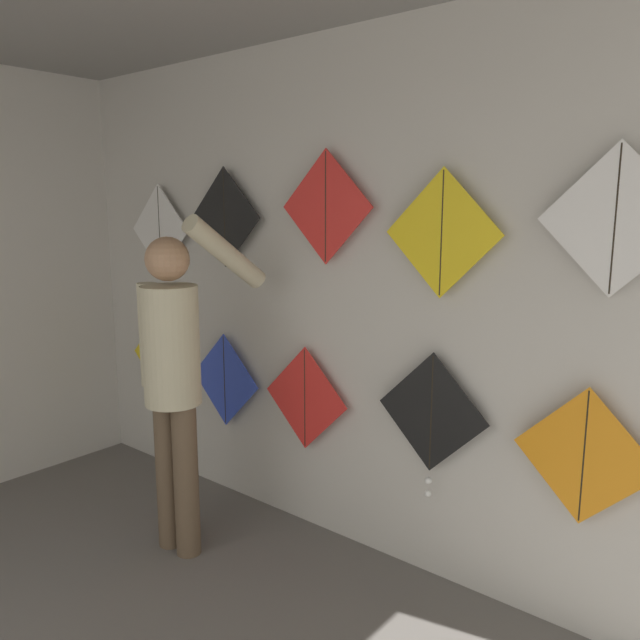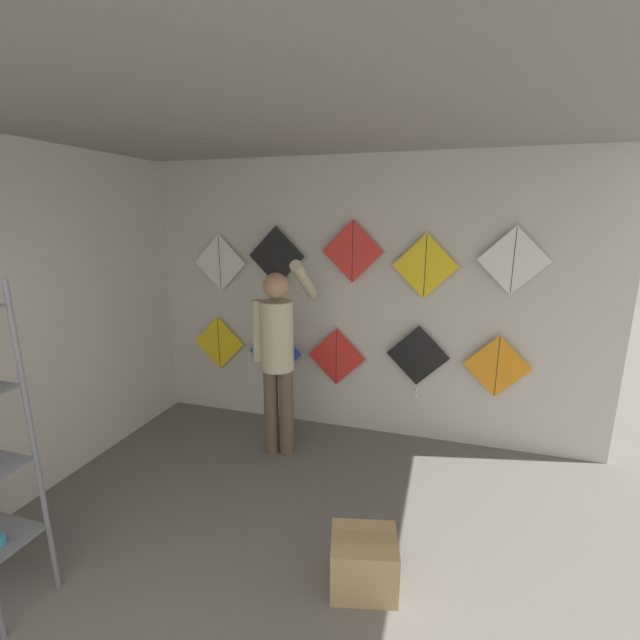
% 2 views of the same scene
% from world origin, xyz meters
% --- Properties ---
extents(back_panel, '(5.02, 0.06, 2.80)m').
position_xyz_m(back_panel, '(0.00, 3.96, 1.40)').
color(back_panel, beige).
rests_on(back_panel, ground).
extents(ceiling_slab, '(5.02, 4.73, 0.04)m').
position_xyz_m(ceiling_slab, '(0.00, 1.97, 2.82)').
color(ceiling_slab, gray).
extents(shopkeeper, '(0.47, 0.66, 1.86)m').
position_xyz_m(shopkeeper, '(-0.47, 3.25, 1.05)').
color(shopkeeper, brown).
rests_on(shopkeeper, ground).
extents(cardboard_box, '(0.47, 0.42, 0.35)m').
position_xyz_m(cardboard_box, '(0.61, 1.96, 0.17)').
color(cardboard_box, tan).
rests_on(cardboard_box, ground).
extents(kite_0, '(0.61, 0.01, 0.61)m').
position_xyz_m(kite_0, '(-1.45, 3.87, 0.84)').
color(kite_0, yellow).
extents(kite_1, '(0.61, 0.01, 0.61)m').
position_xyz_m(kite_1, '(-0.77, 3.87, 0.79)').
color(kite_1, blue).
extents(kite_2, '(0.61, 0.01, 0.61)m').
position_xyz_m(kite_2, '(-0.08, 3.87, 0.81)').
color(kite_2, red).
extents(kite_3, '(0.61, 0.04, 0.75)m').
position_xyz_m(kite_3, '(0.75, 3.87, 0.88)').
color(kite_3, black).
extents(kite_4, '(0.61, 0.01, 0.61)m').
position_xyz_m(kite_4, '(1.48, 3.87, 0.87)').
color(kite_4, orange).
extents(kite_5, '(0.61, 0.01, 0.61)m').
position_xyz_m(kite_5, '(-1.38, 3.87, 1.74)').
color(kite_5, white).
extents(kite_6, '(0.61, 0.01, 0.61)m').
position_xyz_m(kite_6, '(-0.72, 3.87, 1.83)').
color(kite_6, black).
extents(kite_7, '(0.61, 0.01, 0.61)m').
position_xyz_m(kite_7, '(0.07, 3.87, 1.90)').
color(kite_7, red).
extents(kite_8, '(0.61, 0.01, 0.61)m').
position_xyz_m(kite_8, '(0.77, 3.87, 1.78)').
color(kite_8, yellow).
extents(kite_9, '(0.61, 0.01, 0.61)m').
position_xyz_m(kite_9, '(1.52, 3.87, 1.85)').
color(kite_9, white).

